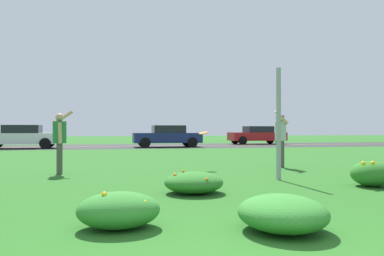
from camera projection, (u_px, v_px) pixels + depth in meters
ground_plane at (133, 160)px, 14.40m from camera, size 120.00×120.00×0.00m
highway_strip at (120, 146)px, 26.65m from camera, size 120.00×8.16×0.01m
highway_center_stripe at (120, 146)px, 26.65m from camera, size 120.00×0.16×0.00m
daylily_clump_near_camera at (119, 210)px, 4.40m from camera, size 0.96×0.78×0.44m
daylily_clump_mid_left at (194, 183)px, 6.85m from camera, size 1.07×1.04×0.42m
daylily_clump_mid_center at (372, 174)px, 7.66m from camera, size 0.80×0.85×0.54m
daylily_clump_front_left at (282, 213)px, 4.28m from camera, size 1.00×1.09×0.41m
sign_post_near_path at (279, 124)px, 8.65m from camera, size 0.07×0.10×2.56m
person_thrower_green_shirt at (60, 138)px, 9.83m from camera, size 0.49×0.50×1.67m
person_catcher_red_cap_gray_shirt at (280, 136)px, 11.59m from camera, size 0.47×0.50×1.73m
frisbee_orange at (203, 133)px, 11.10m from camera, size 0.28×0.28×0.11m
car_red_leftmost at (257, 135)px, 30.88m from camera, size 4.50×2.00×1.45m
car_navy_center_left at (167, 136)px, 25.53m from camera, size 4.50×2.00×1.45m
car_white_center_right at (21, 137)px, 23.51m from camera, size 4.50×2.00×1.45m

